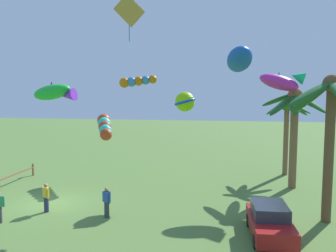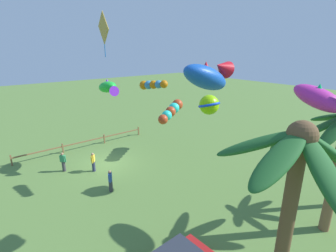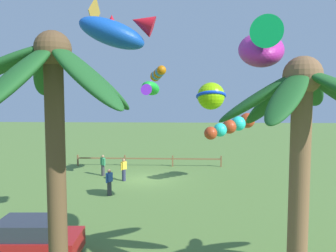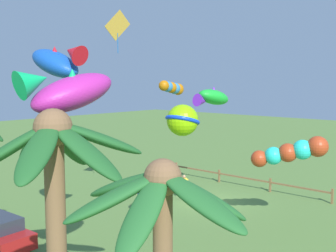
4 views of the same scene
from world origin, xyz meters
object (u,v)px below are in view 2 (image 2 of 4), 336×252
Objects in this scene: kite_tube_1 at (171,111)px; spectator_1 at (110,181)px; spectator_2 at (63,162)px; kite_fish_6 at (321,97)px; kite_tube_0 at (152,85)px; kite_fish_2 at (208,76)px; palm_tree_0 at (293,175)px; kite_diamond_3 at (103,28)px; kite_fish_4 at (108,87)px; kite_ball_5 at (209,105)px; spectator_0 at (93,162)px.

spectator_1 is at bearing 20.21° from kite_tube_1.
kite_fish_6 reaches higher than spectator_2.
kite_tube_0 is 6.04m from kite_fish_2.
kite_diamond_3 is (1.52, -9.73, 4.76)m from palm_tree_0.
kite_fish_4 reaches higher than spectator_2.
kite_tube_0 is 0.61× the size of kite_tube_1.
kite_tube_0 is (-4.67, 5.95, 6.38)m from spectator_2.
kite_ball_5 reaches higher than spectator_2.
spectator_1 is at bearing -83.95° from palm_tree_0.
kite_tube_1 is at bearing 169.65° from kite_fish_4.
kite_ball_5 is (-5.75, 3.43, 5.11)m from spectator_1.
kite_fish_4 is at bearing -91.04° from kite_fish_2.
kite_ball_5 is at bearing 161.76° from kite_diamond_3.
palm_tree_0 is 4.67× the size of spectator_0.
kite_fish_6 is at bearing 115.95° from spectator_0.
kite_diamond_3 reaches higher than kite_tube_0.
spectator_1 is at bearing -55.41° from kite_fish_6.
kite_fish_6 reaches higher than kite_fish_4.
spectator_2 is (2.83, -16.21, -4.86)m from palm_tree_0.
spectator_1 and spectator_2 have the same top height.
kite_ball_5 is at bearing -81.89° from kite_fish_6.
kite_fish_6 is at bearing 124.59° from spectator_1.
kite_fish_6 is at bearing 108.61° from kite_fish_4.
spectator_2 is 0.51× the size of kite_fish_6.
kite_fish_4 is (-0.92, -14.99, 0.87)m from palm_tree_0.
kite_tube_1 is 6.81m from kite_ball_5.
kite_fish_2 is at bearing -99.37° from palm_tree_0.
kite_tube_0 is 0.75× the size of kite_fish_4.
kite_fish_6 is at bearing 98.11° from kite_ball_5.
kite_fish_6 is (1.03, 12.45, 3.24)m from kite_tube_1.
spectator_0 is 1.05× the size of kite_ball_5.
palm_tree_0 is 5.20m from kite_fish_2.
kite_tube_0 is 0.69× the size of kite_fish_2.
kite_ball_5 is at bearing 131.09° from spectator_2.
kite_tube_0 is at bearing -67.50° from kite_fish_6.
kite_fish_6 reaches higher than kite_ball_5.
kite_fish_6 is at bearing 112.50° from kite_tube_0.
kite_tube_1 is 1.23× the size of kite_fish_4.
kite_tube_0 reaches higher than spectator_1.
kite_fish_6 is (-5.46, -1.52, 1.58)m from palm_tree_0.
palm_tree_0 is at bearing 98.88° from kite_diamond_3.
palm_tree_0 is 3.46× the size of kite_tube_0.
kite_tube_1 is (-7.44, 0.72, 3.20)m from spectator_0.
spectator_1 is 0.70× the size of kite_diamond_3.
kite_fish_6 reaches higher than palm_tree_0.
kite_fish_2 reaches higher than spectator_0.
kite_tube_1 is 11.11m from kite_diamond_3.
spectator_2 is at bearing -78.58° from kite_diamond_3.
kite_tube_1 is 1.13× the size of kite_fish_6.
spectator_1 is 5.32m from spectator_2.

